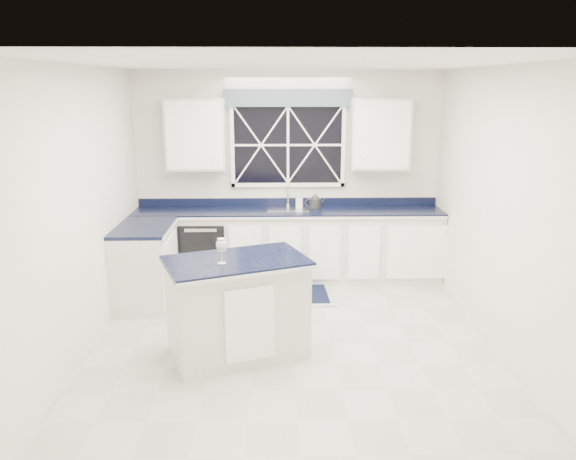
{
  "coord_description": "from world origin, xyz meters",
  "views": [
    {
      "loc": [
        -0.16,
        -5.14,
        2.53
      ],
      "look_at": [
        -0.04,
        0.4,
        1.08
      ],
      "focal_mm": 35.0,
      "sensor_mm": 36.0,
      "label": 1
    }
  ],
  "objects_px": {
    "faucet": "(288,195)",
    "kettle": "(315,202)",
    "dishwasher": "(205,250)",
    "soap_bottle": "(299,200)",
    "wine_glass": "(221,246)",
    "island": "(237,307)"
  },
  "relations": [
    {
      "from": "faucet",
      "to": "wine_glass",
      "type": "bearing_deg",
      "value": -104.82
    },
    {
      "from": "island",
      "to": "wine_glass",
      "type": "height_order",
      "value": "wine_glass"
    },
    {
      "from": "faucet",
      "to": "kettle",
      "type": "relative_size",
      "value": 1.13
    },
    {
      "from": "faucet",
      "to": "wine_glass",
      "type": "distance_m",
      "value": 2.55
    },
    {
      "from": "dishwasher",
      "to": "island",
      "type": "distance_m",
      "value": 2.22
    },
    {
      "from": "dishwasher",
      "to": "island",
      "type": "bearing_deg",
      "value": -75.14
    },
    {
      "from": "dishwasher",
      "to": "soap_bottle",
      "type": "distance_m",
      "value": 1.41
    },
    {
      "from": "kettle",
      "to": "soap_bottle",
      "type": "distance_m",
      "value": 0.21
    },
    {
      "from": "kettle",
      "to": "wine_glass",
      "type": "bearing_deg",
      "value": -119.37
    },
    {
      "from": "faucet",
      "to": "island",
      "type": "bearing_deg",
      "value": -102.8
    },
    {
      "from": "wine_glass",
      "to": "dishwasher",
      "type": "bearing_deg",
      "value": 101.21
    },
    {
      "from": "faucet",
      "to": "kettle",
      "type": "bearing_deg",
      "value": -15.63
    },
    {
      "from": "faucet",
      "to": "soap_bottle",
      "type": "relative_size",
      "value": 1.57
    },
    {
      "from": "faucet",
      "to": "wine_glass",
      "type": "xyz_separation_m",
      "value": [
        -0.65,
        -2.46,
        0.02
      ]
    },
    {
      "from": "kettle",
      "to": "island",
      "type": "bearing_deg",
      "value": -117.89
    },
    {
      "from": "dishwasher",
      "to": "island",
      "type": "relative_size",
      "value": 0.56
    },
    {
      "from": "dishwasher",
      "to": "faucet",
      "type": "bearing_deg",
      "value": 10.02
    },
    {
      "from": "dishwasher",
      "to": "wine_glass",
      "type": "xyz_separation_m",
      "value": [
        0.45,
        -2.27,
        0.71
      ]
    },
    {
      "from": "island",
      "to": "soap_bottle",
      "type": "bearing_deg",
      "value": 52.4
    },
    {
      "from": "island",
      "to": "kettle",
      "type": "bearing_deg",
      "value": 47.37
    },
    {
      "from": "dishwasher",
      "to": "soap_bottle",
      "type": "bearing_deg",
      "value": 7.42
    },
    {
      "from": "island",
      "to": "wine_glass",
      "type": "relative_size",
      "value": 6.27
    }
  ]
}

